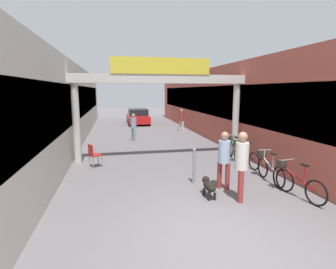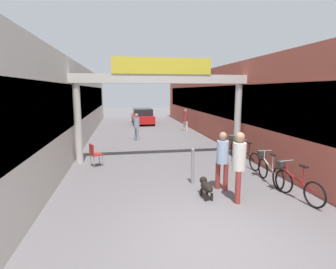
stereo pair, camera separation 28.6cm
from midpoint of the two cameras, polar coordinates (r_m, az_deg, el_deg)
ground_plane at (r=5.59m, az=10.57°, el=-21.58°), size 80.00×80.00×0.00m
storefront_left at (r=15.84m, az=-22.19°, el=5.99°), size 3.00×26.00×4.16m
storefront_right at (r=16.93m, az=14.06°, el=6.59°), size 3.00×26.00×4.16m
arcade_sign_gateway at (r=10.79m, az=-0.58°, el=9.94°), size 7.40×0.47×4.16m
pedestrian_with_dog at (r=7.78m, az=12.79°, el=-4.79°), size 0.48×0.48×1.71m
pedestrian_companion at (r=7.01m, az=16.34°, el=-5.78°), size 0.45×0.45×1.84m
pedestrian_carrying_crate at (r=15.17m, az=-6.31°, el=1.99°), size 0.44×0.44×1.57m
pedestrian_elderly_walking at (r=18.62m, az=4.28°, el=3.41°), size 0.47×0.47×1.57m
dog_on_leash at (r=7.32m, az=9.40°, el=-11.02°), size 0.29×0.70×0.51m
bicycle_red_nearest at (r=7.97m, az=26.88°, el=-9.33°), size 0.47×1.67×0.98m
bicycle_silver_second at (r=8.94m, az=21.93°, el=-6.98°), size 0.46×1.69×0.98m
bicycle_black_third at (r=10.52m, az=17.25°, el=-4.29°), size 0.46×1.69×0.98m
bicycle_green_farthest at (r=11.54m, az=15.19°, el=-2.98°), size 0.46×1.68×0.98m
bollard_post_metal at (r=8.21m, az=6.39°, el=-6.81°), size 0.10×0.10×1.13m
cafe_chair_red_nearer at (r=10.28m, az=-14.99°, el=-3.90°), size 0.54×0.54×0.89m
parked_car_red at (r=22.96m, az=-5.19°, el=3.95°), size 1.80×4.01×1.33m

